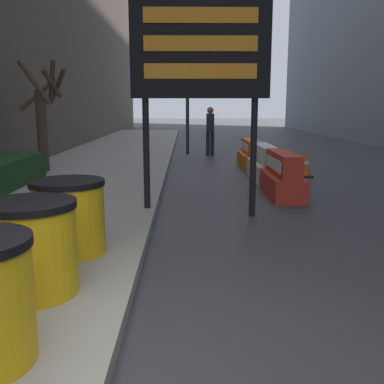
{
  "coord_description": "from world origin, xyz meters",
  "views": [
    {
      "loc": [
        0.48,
        -2.22,
        1.72
      ],
      "look_at": [
        0.57,
        4.31,
        0.46
      ],
      "focal_mm": 42.0,
      "sensor_mm": 36.0,
      "label": 1
    }
  ],
  "objects_px": {
    "barrel_drum_middle": "(31,248)",
    "message_board": "(200,44)",
    "jersey_barrier_red_striped": "(283,177)",
    "pedestrian_worker": "(210,127)",
    "barrel_drum_back": "(69,217)",
    "jersey_barrier_orange_far": "(251,155)",
    "jersey_barrier_white": "(264,164)",
    "traffic_cone_near": "(305,165)",
    "traffic_light_near_curb": "(187,70)"
  },
  "relations": [
    {
      "from": "jersey_barrier_white",
      "to": "traffic_cone_near",
      "type": "distance_m",
      "value": 1.13
    },
    {
      "from": "traffic_cone_near",
      "to": "jersey_barrier_orange_far",
      "type": "bearing_deg",
      "value": 119.81
    },
    {
      "from": "jersey_barrier_red_striped",
      "to": "traffic_light_near_curb",
      "type": "xyz_separation_m",
      "value": [
        -1.8,
        7.72,
        2.58
      ]
    },
    {
      "from": "jersey_barrier_white",
      "to": "pedestrian_worker",
      "type": "xyz_separation_m",
      "value": [
        -1.01,
        5.2,
        0.64
      ]
    },
    {
      "from": "barrel_drum_back",
      "to": "barrel_drum_middle",
      "type": "bearing_deg",
      "value": -92.44
    },
    {
      "from": "traffic_light_near_curb",
      "to": "barrel_drum_back",
      "type": "bearing_deg",
      "value": -96.61
    },
    {
      "from": "message_board",
      "to": "jersey_barrier_red_striped",
      "type": "height_order",
      "value": "message_board"
    },
    {
      "from": "traffic_cone_near",
      "to": "pedestrian_worker",
      "type": "bearing_deg",
      "value": 113.18
    },
    {
      "from": "jersey_barrier_red_striped",
      "to": "traffic_cone_near",
      "type": "height_order",
      "value": "jersey_barrier_red_striped"
    },
    {
      "from": "barrel_drum_middle",
      "to": "barrel_drum_back",
      "type": "distance_m",
      "value": 1.07
    },
    {
      "from": "traffic_light_near_curb",
      "to": "jersey_barrier_orange_far",
      "type": "bearing_deg",
      "value": -62.53
    },
    {
      "from": "barrel_drum_back",
      "to": "traffic_light_near_curb",
      "type": "relative_size",
      "value": 0.2
    },
    {
      "from": "barrel_drum_middle",
      "to": "barrel_drum_back",
      "type": "xyz_separation_m",
      "value": [
        0.05,
        1.07,
        0.0
      ]
    },
    {
      "from": "barrel_drum_middle",
      "to": "jersey_barrier_orange_far",
      "type": "relative_size",
      "value": 0.49
    },
    {
      "from": "barrel_drum_middle",
      "to": "message_board",
      "type": "xyz_separation_m",
      "value": [
        1.53,
        3.27,
        2.07
      ]
    },
    {
      "from": "message_board",
      "to": "pedestrian_worker",
      "type": "distance_m",
      "value": 8.99
    },
    {
      "from": "traffic_light_near_curb",
      "to": "message_board",
      "type": "bearing_deg",
      "value": -89.03
    },
    {
      "from": "barrel_drum_back",
      "to": "traffic_light_near_curb",
      "type": "height_order",
      "value": "traffic_light_near_curb"
    },
    {
      "from": "pedestrian_worker",
      "to": "barrel_drum_middle",
      "type": "bearing_deg",
      "value": -8.35
    },
    {
      "from": "message_board",
      "to": "pedestrian_worker",
      "type": "bearing_deg",
      "value": 85.9
    },
    {
      "from": "barrel_drum_back",
      "to": "pedestrian_worker",
      "type": "bearing_deg",
      "value": 79.11
    },
    {
      "from": "jersey_barrier_red_striped",
      "to": "jersey_barrier_orange_far",
      "type": "distance_m",
      "value": 4.27
    },
    {
      "from": "jersey_barrier_red_striped",
      "to": "pedestrian_worker",
      "type": "xyz_separation_m",
      "value": [
        -1.01,
        7.26,
        0.62
      ]
    },
    {
      "from": "barrel_drum_back",
      "to": "jersey_barrier_orange_far",
      "type": "distance_m",
      "value": 8.62
    },
    {
      "from": "jersey_barrier_orange_far",
      "to": "traffic_light_near_curb",
      "type": "bearing_deg",
      "value": 117.47
    },
    {
      "from": "barrel_drum_middle",
      "to": "jersey_barrier_white",
      "type": "xyz_separation_m",
      "value": [
        3.17,
        6.89,
        -0.19
      ]
    },
    {
      "from": "pedestrian_worker",
      "to": "message_board",
      "type": "bearing_deg",
      "value": -2.3
    },
    {
      "from": "jersey_barrier_orange_far",
      "to": "pedestrian_worker",
      "type": "xyz_separation_m",
      "value": [
        -1.01,
        2.99,
        0.65
      ]
    },
    {
      "from": "jersey_barrier_orange_far",
      "to": "message_board",
      "type": "bearing_deg",
      "value": -105.7
    },
    {
      "from": "barrel_drum_back",
      "to": "pedestrian_worker",
      "type": "xyz_separation_m",
      "value": [
        2.12,
        11.02,
        0.45
      ]
    },
    {
      "from": "traffic_cone_near",
      "to": "traffic_light_near_curb",
      "type": "height_order",
      "value": "traffic_light_near_curb"
    },
    {
      "from": "jersey_barrier_orange_far",
      "to": "barrel_drum_back",
      "type": "bearing_deg",
      "value": -111.27
    },
    {
      "from": "jersey_barrier_white",
      "to": "jersey_barrier_red_striped",
      "type": "bearing_deg",
      "value": -90.0
    },
    {
      "from": "jersey_barrier_white",
      "to": "barrel_drum_back",
      "type": "bearing_deg",
      "value": -118.25
    },
    {
      "from": "barrel_drum_middle",
      "to": "barrel_drum_back",
      "type": "height_order",
      "value": "same"
    },
    {
      "from": "barrel_drum_back",
      "to": "jersey_barrier_red_striped",
      "type": "distance_m",
      "value": 4.9
    },
    {
      "from": "jersey_barrier_red_striped",
      "to": "jersey_barrier_orange_far",
      "type": "bearing_deg",
      "value": 90.0
    },
    {
      "from": "barrel_drum_middle",
      "to": "traffic_light_near_curb",
      "type": "bearing_deg",
      "value": 83.75
    },
    {
      "from": "jersey_barrier_red_striped",
      "to": "pedestrian_worker",
      "type": "relative_size",
      "value": 1.0
    },
    {
      "from": "jersey_barrier_white",
      "to": "pedestrian_worker",
      "type": "height_order",
      "value": "pedestrian_worker"
    },
    {
      "from": "jersey_barrier_red_striped",
      "to": "jersey_barrier_white",
      "type": "height_order",
      "value": "jersey_barrier_red_striped"
    },
    {
      "from": "message_board",
      "to": "pedestrian_worker",
      "type": "height_order",
      "value": "message_board"
    },
    {
      "from": "jersey_barrier_orange_far",
      "to": "jersey_barrier_white",
      "type": "bearing_deg",
      "value": -90.0
    },
    {
      "from": "jersey_barrier_red_striped",
      "to": "jersey_barrier_white",
      "type": "distance_m",
      "value": 2.06
    },
    {
      "from": "barrel_drum_back",
      "to": "jersey_barrier_orange_far",
      "type": "height_order",
      "value": "barrel_drum_back"
    },
    {
      "from": "jersey_barrier_red_striped",
      "to": "traffic_cone_near",
      "type": "xyz_separation_m",
      "value": [
        1.08,
        2.39,
        -0.08
      ]
    },
    {
      "from": "message_board",
      "to": "barrel_drum_middle",
      "type": "bearing_deg",
      "value": -115.09
    },
    {
      "from": "barrel_drum_back",
      "to": "jersey_barrier_white",
      "type": "xyz_separation_m",
      "value": [
        3.13,
        5.82,
        -0.19
      ]
    },
    {
      "from": "traffic_light_near_curb",
      "to": "pedestrian_worker",
      "type": "bearing_deg",
      "value": -30.63
    },
    {
      "from": "barrel_drum_back",
      "to": "message_board",
      "type": "bearing_deg",
      "value": 55.96
    }
  ]
}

